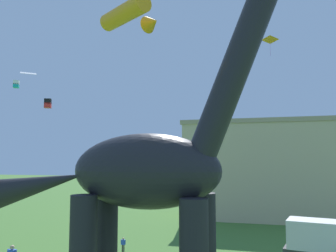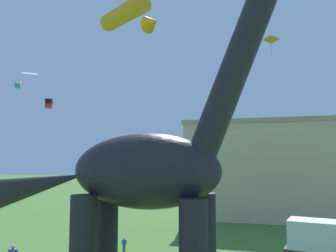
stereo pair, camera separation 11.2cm
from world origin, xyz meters
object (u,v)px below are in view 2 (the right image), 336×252
(kite_high_right, at_px, (30,73))
(kite_apex, at_px, (271,40))
(kite_far_right, at_px, (131,16))
(kite_trailing, at_px, (18,84))
(dinosaur_sculpture, at_px, (144,171))
(person_photographer, at_px, (124,243))
(kite_far_left, at_px, (49,104))
(parked_box_truck, at_px, (333,248))

(kite_high_right, bearing_deg, kite_apex, 2.44)
(kite_high_right, bearing_deg, kite_far_right, -37.13)
(kite_trailing, bearing_deg, kite_high_right, -42.15)
(dinosaur_sculpture, distance_m, kite_trailing, 24.31)
(person_photographer, bearing_deg, kite_apex, -99.24)
(dinosaur_sculpture, bearing_deg, kite_far_left, 129.69)
(dinosaur_sculpture, distance_m, kite_far_right, 7.39)
(dinosaur_sculpture, height_order, parked_box_truck, dinosaur_sculpture)
(parked_box_truck, distance_m, person_photographer, 14.28)
(person_photographer, bearing_deg, kite_high_right, 74.80)
(person_photographer, xyz_separation_m, kite_far_right, (4.38, -10.02, 13.05))
(parked_box_truck, xyz_separation_m, kite_high_right, (-23.16, 1.87, 12.63))
(person_photographer, distance_m, kite_far_right, 17.03)
(person_photographer, relative_size, kite_far_left, 1.59)
(parked_box_truck, relative_size, kite_trailing, 7.83)
(person_photographer, height_order, kite_trailing, kite_trailing)
(person_photographer, relative_size, kite_trailing, 1.37)
(dinosaur_sculpture, height_order, person_photographer, dinosaur_sculpture)
(kite_apex, xyz_separation_m, kite_far_right, (-6.64, -11.01, -1.99))
(dinosaur_sculpture, relative_size, kite_trailing, 23.24)
(kite_far_right, distance_m, kite_high_right, 16.83)
(kite_apex, height_order, kite_far_right, kite_apex)
(parked_box_truck, distance_m, kite_high_right, 26.45)
(dinosaur_sculpture, xyz_separation_m, kite_apex, (6.22, 10.22, 9.32))
(parked_box_truck, distance_m, kite_apex, 14.62)
(dinosaur_sculpture, relative_size, kite_high_right, 10.92)
(kite_trailing, distance_m, kite_high_right, 6.25)
(dinosaur_sculpture, relative_size, kite_far_left, 26.86)
(kite_trailing, distance_m, kite_apex, 24.93)
(person_photographer, xyz_separation_m, kite_apex, (11.02, 0.99, 15.04))
(kite_high_right, bearing_deg, parked_box_truck, -4.62)
(parked_box_truck, height_order, kite_trailing, kite_trailing)
(kite_apex, distance_m, kite_far_right, 13.01)
(kite_far_left, bearing_deg, parked_box_truck, 5.45)
(kite_far_right, height_order, kite_high_right, kite_high_right)
(kite_apex, relative_size, kite_high_right, 0.84)
(person_photographer, distance_m, kite_trailing, 19.93)
(person_photographer, bearing_deg, kite_trailing, 58.08)
(dinosaur_sculpture, bearing_deg, kite_high_right, 127.24)
(kite_far_left, bearing_deg, kite_high_right, 141.33)
(kite_apex, bearing_deg, kite_far_right, -121.09)
(kite_far_left, height_order, kite_far_right, kite_far_right)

